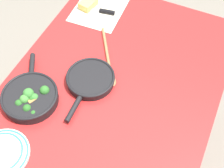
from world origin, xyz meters
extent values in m
plane|color=slate|center=(0.00, 0.00, 0.00)|extent=(14.00, 14.00, 0.00)
cube|color=red|center=(0.00, 0.00, 0.75)|extent=(1.33, 0.94, 0.03)
cylinder|color=#BCBCC1|center=(-0.60, -0.41, 0.37)|extent=(0.05, 0.05, 0.73)
cylinder|color=#BCBCC1|center=(-0.60, 0.41, 0.37)|extent=(0.05, 0.05, 0.73)
cylinder|color=black|center=(0.22, -0.29, 0.78)|extent=(0.25, 0.25, 0.05)
torus|color=black|center=(0.22, -0.29, 0.81)|extent=(0.25, 0.25, 0.01)
cylinder|color=black|center=(0.06, -0.38, 0.80)|extent=(0.11, 0.08, 0.02)
cylinder|color=#357027|center=(0.25, -0.30, 0.78)|extent=(0.01, 0.01, 0.02)
sphere|color=#428438|center=(0.25, -0.30, 0.81)|extent=(0.04, 0.04, 0.04)
cylinder|color=#245B1C|center=(0.27, -0.26, 0.78)|extent=(0.01, 0.01, 0.02)
sphere|color=#2D6B28|center=(0.27, -0.26, 0.80)|extent=(0.03, 0.03, 0.03)
cylinder|color=#245B1C|center=(0.17, -0.25, 0.78)|extent=(0.01, 0.01, 0.02)
sphere|color=#2D6B28|center=(0.17, -0.25, 0.81)|extent=(0.04, 0.04, 0.04)
cylinder|color=#205218|center=(0.23, -0.28, 0.78)|extent=(0.01, 0.01, 0.02)
sphere|color=#286023|center=(0.23, -0.28, 0.80)|extent=(0.03, 0.03, 0.03)
cylinder|color=#205218|center=(0.28, -0.27, 0.78)|extent=(0.01, 0.01, 0.02)
sphere|color=#286023|center=(0.28, -0.27, 0.80)|extent=(0.04, 0.04, 0.04)
cylinder|color=#205218|center=(0.28, -0.23, 0.78)|extent=(0.01, 0.01, 0.02)
sphere|color=#286023|center=(0.28, -0.23, 0.80)|extent=(0.03, 0.03, 0.03)
cylinder|color=#2C6823|center=(0.22, -0.27, 0.78)|extent=(0.01, 0.01, 0.02)
sphere|color=#387A33|center=(0.22, -0.27, 0.80)|extent=(0.04, 0.04, 0.04)
cylinder|color=#2C6823|center=(0.22, -0.30, 0.78)|extent=(0.02, 0.02, 0.03)
sphere|color=#387A33|center=(0.22, -0.30, 0.81)|extent=(0.05, 0.05, 0.05)
cylinder|color=#205218|center=(0.27, -0.31, 0.78)|extent=(0.01, 0.01, 0.02)
sphere|color=#286023|center=(0.27, -0.31, 0.80)|extent=(0.03, 0.03, 0.03)
cube|color=#9E703D|center=(0.23, -0.28, 0.79)|extent=(0.05, 0.06, 0.04)
cube|color=#AD7F4C|center=(0.22, -0.29, 0.79)|extent=(0.05, 0.04, 0.03)
cube|color=olive|center=(0.24, -0.25, 0.78)|extent=(0.03, 0.04, 0.02)
cube|color=#9E703D|center=(0.27, -0.31, 0.79)|extent=(0.05, 0.05, 0.03)
cube|color=#9E703D|center=(0.22, -0.32, 0.79)|extent=(0.04, 0.05, 0.03)
cylinder|color=black|center=(0.01, -0.10, 0.78)|extent=(0.22, 0.22, 0.04)
torus|color=black|center=(0.01, -0.10, 0.80)|extent=(0.23, 0.23, 0.01)
cylinder|color=black|center=(0.19, -0.09, 0.78)|extent=(0.13, 0.03, 0.02)
cylinder|color=#DBC156|center=(0.01, -0.10, 0.78)|extent=(0.18, 0.18, 0.02)
cylinder|color=#996B42|center=(-0.18, -0.11, 0.77)|extent=(0.28, 0.18, 0.02)
ellipsoid|color=#996B42|center=(-0.02, -0.01, 0.77)|extent=(0.08, 0.07, 0.02)
cube|color=silver|center=(-0.46, -0.28, 0.76)|extent=(0.34, 0.28, 0.00)
cube|color=silver|center=(-0.42, -0.34, 0.76)|extent=(0.05, 0.14, 0.01)
cylinder|color=black|center=(-0.43, -0.23, 0.77)|extent=(0.04, 0.09, 0.02)
cube|color=#E0C15B|center=(-0.44, -0.35, 0.78)|extent=(0.11, 0.08, 0.04)
cylinder|color=silver|center=(0.48, -0.26, 0.77)|extent=(0.22, 0.22, 0.01)
torus|color=teal|center=(0.48, -0.26, 0.77)|extent=(0.21, 0.21, 0.01)
cylinder|color=silver|center=(0.48, -0.26, 0.78)|extent=(0.18, 0.18, 0.01)
torus|color=teal|center=(0.48, -0.26, 0.79)|extent=(0.17, 0.17, 0.01)
camera|label=1|loc=(0.74, 0.34, 1.94)|focal=50.00mm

